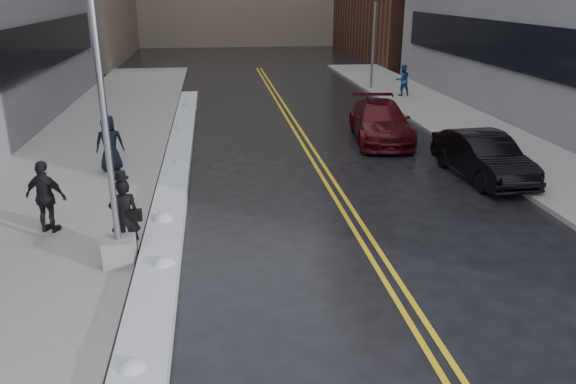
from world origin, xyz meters
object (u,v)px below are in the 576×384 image
object	(u,v)px
traffic_signal	(374,33)
car_black	(483,156)
fire_hydrant	(484,138)
pedestrian_fedora	(125,217)
pedestrian_c	(110,143)
pedestrian_d	(46,197)
lamppost	(109,160)
pedestrian_east	(403,80)
car_maroon	(380,122)

from	to	relation	value
traffic_signal	car_black	world-z (taller)	traffic_signal
traffic_signal	fire_hydrant	bearing A→B (deg)	-87.95
pedestrian_fedora	car_black	world-z (taller)	pedestrian_fedora
traffic_signal	pedestrian_c	distance (m)	20.03
pedestrian_fedora	pedestrian_c	bearing A→B (deg)	-84.94
traffic_signal	pedestrian_d	size ratio (longest dim) A/B	3.27
lamppost	pedestrian_east	bearing A→B (deg)	56.31
fire_hydrant	car_maroon	size ratio (longest dim) A/B	0.14
lamppost	pedestrian_east	distance (m)	23.15
pedestrian_c	car_maroon	world-z (taller)	pedestrian_c
pedestrian_c	pedestrian_east	world-z (taller)	pedestrian_c
traffic_signal	car_black	xyz separation A→B (m)	(-1.00, -16.99, -2.66)
car_black	car_maroon	bearing A→B (deg)	106.29
pedestrian_east	pedestrian_d	bearing A→B (deg)	43.78
traffic_signal	car_maroon	distance (m)	12.40
pedestrian_c	fire_hydrant	bearing A→B (deg)	172.94
fire_hydrant	pedestrian_c	size ratio (longest dim) A/B	0.39
pedestrian_c	car_maroon	distance (m)	10.67
lamppost	pedestrian_c	world-z (taller)	lamppost
car_maroon	pedestrian_fedora	bearing A→B (deg)	-124.73
fire_hydrant	traffic_signal	distance (m)	14.30
pedestrian_fedora	pedestrian_c	xyz separation A→B (m)	(-1.36, 6.49, 0.03)
traffic_signal	pedestrian_c	size ratio (longest dim) A/B	3.21
traffic_signal	pedestrian_east	distance (m)	3.80
pedestrian_c	pedestrian_east	size ratio (longest dim) A/B	1.08
lamppost	pedestrian_fedora	distance (m)	1.57
lamppost	pedestrian_d	size ratio (longest dim) A/B	4.16
fire_hydrant	pedestrian_fedora	world-z (taller)	pedestrian_fedora
pedestrian_d	pedestrian_east	world-z (taller)	pedestrian_d
traffic_signal	car_maroon	bearing A→B (deg)	-103.84
car_maroon	car_black	bearing A→B (deg)	-62.65
fire_hydrant	pedestrian_c	distance (m)	13.61
lamppost	pedestrian_east	world-z (taller)	lamppost
lamppost	pedestrian_c	xyz separation A→B (m)	(-1.26, 7.00, -1.45)
pedestrian_d	pedestrian_c	bearing A→B (deg)	-79.10
lamppost	car_maroon	size ratio (longest dim) A/B	1.43
pedestrian_fedora	pedestrian_d	world-z (taller)	pedestrian_d
lamppost	fire_hydrant	xyz separation A→B (m)	(12.30, 8.00, -1.98)
pedestrian_d	pedestrian_east	bearing A→B (deg)	-111.52
car_black	traffic_signal	bearing A→B (deg)	82.96
car_black	car_maroon	xyz separation A→B (m)	(-1.90, 5.23, 0.03)
pedestrian_fedora	pedestrian_east	xyz separation A→B (m)	(12.72, 18.72, -0.04)
fire_hydrant	traffic_signal	world-z (taller)	traffic_signal
pedestrian_fedora	car_black	distance (m)	11.61
pedestrian_fedora	pedestrian_c	distance (m)	6.63
traffic_signal	pedestrian_fedora	size ratio (longest dim) A/B	3.32
car_maroon	traffic_signal	bearing A→B (deg)	83.55
fire_hydrant	pedestrian_c	xyz separation A→B (m)	(-13.56, -1.00, 0.54)
pedestrian_fedora	pedestrian_d	distance (m)	2.59
pedestrian_c	car_black	xyz separation A→B (m)	(12.06, -1.99, -0.34)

